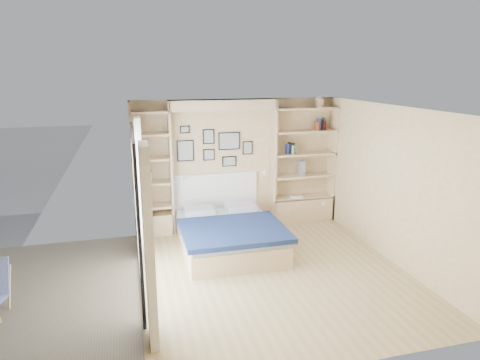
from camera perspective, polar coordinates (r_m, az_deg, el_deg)
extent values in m
plane|color=tan|center=(6.78, 4.32, -12.10)|extent=(4.50, 4.50, 0.00)
plane|color=beige|center=(8.41, -0.48, 2.27)|extent=(4.00, 0.00, 4.00)
plane|color=beige|center=(4.39, 14.30, -9.91)|extent=(4.00, 0.00, 4.00)
plane|color=beige|center=(5.99, -13.89, -3.23)|extent=(0.00, 4.50, 4.50)
plane|color=beige|center=(7.21, 19.73, -0.67)|extent=(0.00, 4.50, 4.50)
plane|color=white|center=(6.09, 4.77, 9.45)|extent=(4.50, 4.50, 0.00)
cube|color=tan|center=(8.03, -9.20, 1.49)|extent=(0.04, 0.35, 2.50)
cube|color=tan|center=(8.44, 4.43, 2.27)|extent=(0.04, 0.35, 2.50)
cube|color=tan|center=(8.01, -2.30, 9.96)|extent=(2.00, 0.35, 0.20)
cube|color=tan|center=(8.94, 12.22, 2.67)|extent=(0.04, 0.35, 2.50)
cube|color=tan|center=(8.00, -14.05, 1.19)|extent=(0.04, 0.35, 2.50)
cube|color=tan|center=(8.93, 8.26, -3.80)|extent=(1.30, 0.35, 0.50)
cube|color=tan|center=(8.30, -11.33, -5.74)|extent=(0.70, 0.35, 0.40)
cube|color=black|center=(5.78, -14.18, 6.09)|extent=(0.04, 2.08, 0.06)
cube|color=black|center=(6.46, -12.95, -13.58)|extent=(0.04, 2.08, 0.06)
cube|color=black|center=(5.08, -13.20, -8.23)|extent=(0.04, 0.06, 2.20)
cube|color=black|center=(7.01, -13.74, -1.91)|extent=(0.04, 0.06, 2.20)
cube|color=silver|center=(6.03, -13.62, -4.40)|extent=(0.01, 2.00, 2.20)
cube|color=white|center=(4.81, -12.04, -8.87)|extent=(0.10, 0.45, 2.30)
cube|color=white|center=(7.27, -13.11, -0.89)|extent=(0.10, 0.45, 2.30)
cube|color=tan|center=(8.86, 8.31, -2.26)|extent=(1.30, 0.35, 0.04)
cube|color=tan|center=(8.74, 8.42, 0.56)|extent=(1.30, 0.35, 0.04)
cube|color=tan|center=(8.65, 8.53, 3.46)|extent=(1.30, 0.35, 0.04)
cube|color=tan|center=(8.57, 8.64, 6.41)|extent=(1.30, 0.35, 0.04)
cube|color=tan|center=(8.52, 8.76, 9.41)|extent=(1.30, 0.35, 0.04)
cube|color=tan|center=(8.19, -11.45, -3.44)|extent=(0.70, 0.35, 0.04)
cube|color=tan|center=(8.06, -11.61, -0.40)|extent=(0.70, 0.35, 0.04)
cube|color=tan|center=(7.96, -11.77, 2.74)|extent=(0.70, 0.35, 0.04)
cube|color=tan|center=(7.89, -11.94, 5.94)|extent=(0.70, 0.35, 0.04)
cube|color=tan|center=(7.84, -12.09, 8.83)|extent=(0.70, 0.35, 0.04)
cube|color=tan|center=(7.48, -1.50, -7.94)|extent=(1.60, 2.00, 0.35)
cube|color=#ABB1BB|center=(7.40, -1.51, -6.33)|extent=(1.56, 1.96, 0.10)
cube|color=#142348|center=(7.07, -0.88, -6.75)|extent=(1.70, 1.40, 0.08)
cube|color=#ABB1BB|center=(7.94, -5.50, -4.08)|extent=(0.55, 0.40, 0.12)
cube|color=#ABB1BB|center=(8.10, 0.11, -3.64)|extent=(0.55, 0.40, 0.12)
cube|color=white|center=(8.42, -3.39, -1.47)|extent=(1.70, 0.04, 0.70)
cube|color=black|center=(8.15, -7.29, 3.90)|extent=(0.32, 0.02, 0.40)
cube|color=gray|center=(8.14, -7.28, 3.89)|extent=(0.28, 0.01, 0.36)
cube|color=black|center=(8.17, -4.20, 5.79)|extent=(0.22, 0.02, 0.28)
cube|color=gray|center=(8.16, -4.19, 5.78)|extent=(0.18, 0.01, 0.24)
cube|color=black|center=(8.23, -4.16, 3.38)|extent=(0.22, 0.02, 0.22)
cube|color=gray|center=(8.22, -4.15, 3.37)|extent=(0.18, 0.01, 0.18)
cube|color=black|center=(8.27, -1.46, 5.23)|extent=(0.42, 0.02, 0.34)
cube|color=gray|center=(8.26, -1.44, 5.21)|extent=(0.38, 0.01, 0.30)
cube|color=black|center=(8.34, -1.44, 2.51)|extent=(0.28, 0.02, 0.20)
cube|color=gray|center=(8.33, -1.42, 2.50)|extent=(0.24, 0.01, 0.16)
cube|color=black|center=(8.39, 1.02, 4.32)|extent=(0.20, 0.02, 0.26)
cube|color=gray|center=(8.38, 1.04, 4.31)|extent=(0.16, 0.01, 0.22)
cube|color=black|center=(8.08, -7.38, 6.69)|extent=(0.18, 0.02, 0.14)
cube|color=gray|center=(8.07, -7.37, 6.68)|extent=(0.14, 0.01, 0.10)
cylinder|color=silver|center=(8.00, -8.12, 0.53)|extent=(0.20, 0.02, 0.02)
cone|color=white|center=(8.02, -7.40, 0.43)|extent=(0.13, 0.12, 0.15)
cylinder|color=silver|center=(8.36, 3.67, 1.25)|extent=(0.20, 0.02, 0.02)
cone|color=white|center=(8.33, 3.01, 1.08)|extent=(0.13, 0.12, 0.15)
cube|color=navy|center=(8.48, 6.32, 4.17)|extent=(0.03, 0.15, 0.21)
cube|color=black|center=(8.50, 6.66, 4.25)|extent=(0.03, 0.15, 0.23)
cube|color=#BFB28C|center=(8.52, 6.86, 4.06)|extent=(0.04, 0.15, 0.17)
cube|color=#25553F|center=(8.53, 7.19, 4.22)|extent=(0.03, 0.15, 0.21)
cube|color=#A23B13|center=(8.65, 10.17, 7.10)|extent=(0.02, 0.15, 0.16)
cube|color=navy|center=(8.67, 10.43, 7.29)|extent=(0.03, 0.15, 0.22)
cube|color=black|center=(8.68, 10.65, 7.29)|extent=(0.03, 0.15, 0.22)
cube|color=#BFB28C|center=(8.68, 10.58, 7.18)|extent=(0.04, 0.15, 0.19)
cube|color=#26593F|center=(8.71, 11.10, 7.38)|extent=(0.03, 0.15, 0.25)
cube|color=#A51E1E|center=(8.72, 11.09, 7.20)|extent=(0.03, 0.15, 0.19)
cube|color=navy|center=(8.03, -12.25, 0.30)|extent=(0.02, 0.15, 0.18)
cube|color=black|center=(8.02, -11.96, 0.51)|extent=(0.03, 0.15, 0.23)
cube|color=tan|center=(8.03, -11.79, 0.43)|extent=(0.03, 0.15, 0.20)
cube|color=tan|center=(8.62, 10.52, 10.02)|extent=(0.13, 0.13, 0.15)
cone|color=tan|center=(8.62, 10.55, 10.79)|extent=(0.20, 0.20, 0.08)
cube|color=slate|center=(8.68, 8.20, 1.63)|extent=(0.12, 0.12, 0.30)
cube|color=white|center=(8.75, 7.55, -2.22)|extent=(0.22, 0.16, 0.03)
cube|color=#766A57|center=(6.67, -27.52, -14.32)|extent=(3.20, 4.00, 0.05)
cylinder|color=tan|center=(6.51, -28.39, -12.56)|extent=(0.05, 0.29, 0.56)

